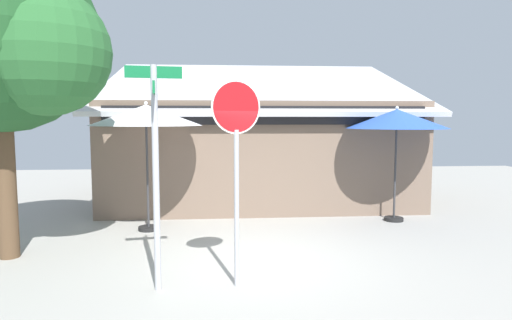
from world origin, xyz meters
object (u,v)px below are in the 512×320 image
object	(u,v)px
patio_umbrella_royal_blue_center	(397,120)
street_sign_post	(156,157)
patio_umbrella_ivory_left	(146,116)
stop_sign	(236,145)
shade_tree	(7,39)

from	to	relation	value
patio_umbrella_royal_blue_center	street_sign_post	bearing A→B (deg)	-142.49
patio_umbrella_ivory_left	patio_umbrella_royal_blue_center	xyz separation A→B (m)	(5.61, 0.43, -0.08)
patio_umbrella_ivory_left	patio_umbrella_royal_blue_center	size ratio (longest dim) A/B	1.03
stop_sign	shade_tree	bearing A→B (deg)	157.68
street_sign_post	shade_tree	bearing A→B (deg)	148.73
street_sign_post	patio_umbrella_ivory_left	distance (m)	3.48
stop_sign	shade_tree	world-z (taller)	shade_tree
stop_sign	patio_umbrella_royal_blue_center	size ratio (longest dim) A/B	1.09
street_sign_post	shade_tree	xyz separation A→B (m)	(-2.60, 1.58, 1.83)
street_sign_post	patio_umbrella_royal_blue_center	bearing A→B (deg)	37.51
stop_sign	shade_tree	distance (m)	4.34
street_sign_post	stop_sign	size ratio (longest dim) A/B	1.06
patio_umbrella_royal_blue_center	stop_sign	bearing A→B (deg)	-135.75
street_sign_post	shade_tree	distance (m)	3.55
street_sign_post	patio_umbrella_ivory_left	bearing A→B (deg)	101.43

